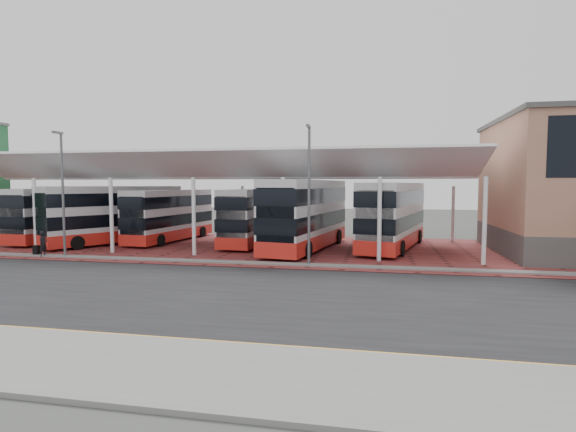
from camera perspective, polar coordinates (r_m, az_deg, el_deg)
name	(u,v)px	position (r m, az deg, el deg)	size (l,w,h in m)	color
ground	(244,289)	(20.62, -5.55, -9.25)	(140.00, 140.00, 0.00)	#3D3F3B
road	(238,294)	(19.69, -6.40, -9.87)	(120.00, 14.00, 0.02)	black
forecourt	(322,249)	(32.78, 4.40, -4.24)	(72.00, 16.00, 0.06)	brown
sidewalk	(143,367)	(12.64, -17.96, -17.80)	(120.00, 4.00, 0.14)	slate
north_kerb	(275,264)	(26.49, -1.68, -6.12)	(120.00, 0.80, 0.14)	slate
yellow_line_near	(177,342)	(14.32, -13.92, -15.27)	(120.00, 0.12, 0.01)	yellow
yellow_line_far	(181,339)	(14.58, -13.41, -14.91)	(120.00, 0.12, 0.01)	yellow
canopy	(221,171)	(35.21, -8.47, 5.71)	(37.00, 11.63, 7.07)	white
lamp_west	(63,190)	(32.28, -26.72, 2.93)	(0.16, 0.90, 8.07)	#5B5C62
lamp_east	(309,191)	(25.78, 2.68, 3.19)	(0.16, 0.90, 8.07)	#5B5C62
bus_0	(64,214)	(42.21, -26.61, 0.18)	(3.07, 10.65, 4.34)	silver
bus_1	(114,215)	(38.06, -21.28, 0.10)	(7.55, 10.87, 4.54)	silver
bus_2	(170,216)	(38.52, -14.71, 0.06)	(3.50, 10.45, 4.23)	silver
bus_3	(255,217)	(35.63, -4.23, -0.07)	(3.03, 10.56, 4.30)	silver
bus_4	(307,215)	(32.36, 2.37, 0.12)	(4.76, 12.38, 4.98)	silver
bus_5	(393,216)	(33.79, 13.23, 0.02)	(5.34, 11.93, 4.79)	silver
pedestrian	(43,244)	(33.13, -28.66, -3.12)	(0.61, 0.40, 1.68)	black
suitcase	(37,250)	(34.00, -29.31, -3.83)	(0.39, 0.28, 0.67)	black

